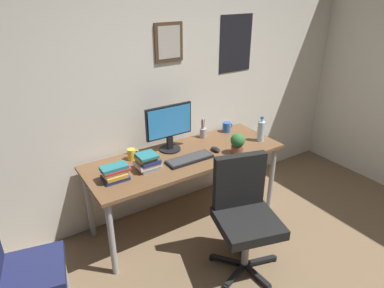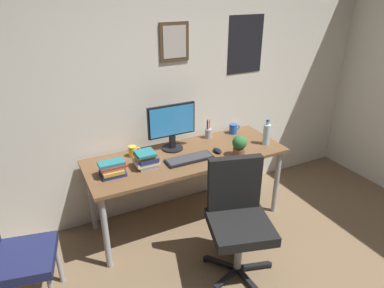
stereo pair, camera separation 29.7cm
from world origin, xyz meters
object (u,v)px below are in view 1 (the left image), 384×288
(water_bottle, at_px, (261,131))
(book_stack_left, at_px, (115,173))
(side_chair, at_px, (17,268))
(computer_mouse, at_px, (215,149))
(potted_plant, at_px, (237,143))
(monitor, at_px, (169,126))
(coffee_mug_far, at_px, (132,154))
(office_chair, at_px, (244,210))
(pen_cup, at_px, (203,132))
(coffee_mug_near, at_px, (227,127))
(book_stack_right, at_px, (148,161))
(keyboard, at_px, (190,159))

(water_bottle, bearing_deg, book_stack_left, 177.00)
(side_chair, distance_m, computer_mouse, 1.82)
(potted_plant, bearing_deg, book_stack_left, 171.42)
(water_bottle, bearing_deg, monitor, 159.91)
(coffee_mug_far, distance_m, potted_plant, 0.95)
(side_chair, xyz_separation_m, monitor, (1.44, 0.57, 0.46))
(office_chair, xyz_separation_m, pen_cup, (0.28, 0.97, 0.25))
(monitor, bearing_deg, office_chair, -80.75)
(monitor, height_order, coffee_mug_near, monitor)
(side_chair, relative_size, coffee_mug_far, 7.98)
(computer_mouse, distance_m, potted_plant, 0.22)
(coffee_mug_far, xyz_separation_m, potted_plant, (0.86, -0.41, 0.05))
(coffee_mug_far, height_order, potted_plant, potted_plant)
(coffee_mug_far, xyz_separation_m, book_stack_right, (0.04, -0.24, 0.02))
(office_chair, xyz_separation_m, book_stack_right, (-0.49, 0.68, 0.27))
(monitor, height_order, book_stack_right, monitor)
(computer_mouse, height_order, coffee_mug_near, coffee_mug_near)
(keyboard, relative_size, potted_plant, 2.21)
(coffee_mug_near, relative_size, pen_cup, 0.60)
(keyboard, relative_size, book_stack_right, 2.21)
(side_chair, distance_m, book_stack_right, 1.19)
(monitor, bearing_deg, keyboard, -81.93)
(monitor, bearing_deg, coffee_mug_near, 4.03)
(office_chair, relative_size, pen_cup, 4.75)
(coffee_mug_far, height_order, book_stack_left, book_stack_left)
(keyboard, height_order, coffee_mug_far, coffee_mug_far)
(book_stack_left, bearing_deg, coffee_mug_far, 44.34)
(coffee_mug_near, xyz_separation_m, book_stack_right, (-1.05, -0.27, 0.02))
(book_stack_left, bearing_deg, coffee_mug_near, 11.95)
(side_chair, xyz_separation_m, coffee_mug_far, (1.06, 0.58, 0.27))
(water_bottle, xyz_separation_m, coffee_mug_far, (-1.23, 0.32, -0.06))
(water_bottle, relative_size, coffee_mug_far, 2.30)
(keyboard, relative_size, computer_mouse, 3.91)
(side_chair, bearing_deg, keyboard, 10.93)
(book_stack_left, bearing_deg, potted_plant, -8.58)
(coffee_mug_near, distance_m, potted_plant, 0.51)
(side_chair, distance_m, keyboard, 1.53)
(water_bottle, relative_size, book_stack_right, 1.30)
(coffee_mug_near, bearing_deg, pen_cup, 177.02)
(monitor, xyz_separation_m, book_stack_left, (-0.63, -0.23, -0.18))
(potted_plant, bearing_deg, book_stack_right, 167.69)
(potted_plant, bearing_deg, coffee_mug_near, 62.67)
(monitor, distance_m, book_stack_right, 0.44)
(water_bottle, distance_m, potted_plant, 0.38)
(book_stack_left, xyz_separation_m, book_stack_right, (0.29, 0.01, 0.01))
(office_chair, xyz_separation_m, water_bottle, (0.71, 0.59, 0.30))
(office_chair, bearing_deg, computer_mouse, 73.45)
(water_bottle, relative_size, potted_plant, 1.29)
(water_bottle, xyz_separation_m, coffee_mug_near, (-0.14, 0.36, -0.05))
(keyboard, relative_size, coffee_mug_near, 3.57)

